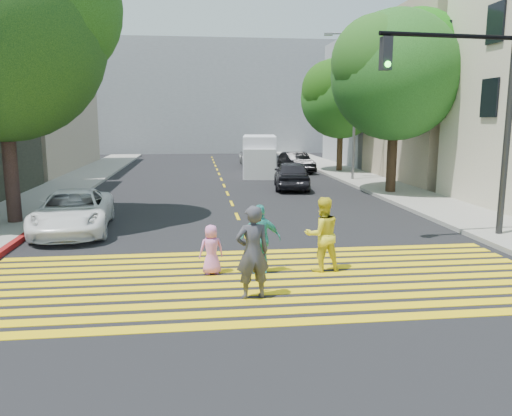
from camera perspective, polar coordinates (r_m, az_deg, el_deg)
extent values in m
plane|color=black|center=(10.52, 1.99, -10.43)|extent=(120.00, 120.00, 0.00)
cube|color=gray|center=(32.69, -19.16, 3.25)|extent=(3.00, 40.00, 0.15)
cube|color=gray|center=(26.93, 15.08, 2.09)|extent=(3.00, 60.00, 0.15)
cube|color=maroon|center=(17.01, -25.12, -3.10)|extent=(0.20, 8.00, 0.16)
cube|color=yellow|center=(9.42, 3.14, -12.94)|extent=(13.40, 0.35, 0.01)
cube|color=yellow|center=(9.92, 2.58, -11.70)|extent=(13.40, 0.35, 0.01)
cube|color=yellow|center=(10.43, 2.07, -10.59)|extent=(13.40, 0.35, 0.01)
cube|color=yellow|center=(10.94, 1.62, -9.58)|extent=(13.40, 0.35, 0.01)
cube|color=yellow|center=(11.45, 1.21, -8.65)|extent=(13.40, 0.35, 0.01)
cube|color=yellow|center=(11.97, 0.84, -7.81)|extent=(13.40, 0.35, 0.01)
cube|color=yellow|center=(12.49, 0.50, -7.04)|extent=(13.40, 0.35, 0.01)
cube|color=yellow|center=(13.01, 0.19, -6.33)|extent=(13.40, 0.35, 0.01)
cube|color=yellow|center=(13.53, -0.10, -5.67)|extent=(13.40, 0.35, 0.01)
cube|color=yellow|center=(14.06, -0.37, -5.06)|extent=(13.40, 0.35, 0.01)
cube|color=yellow|center=(16.23, -1.27, -2.99)|extent=(0.12, 1.40, 0.01)
cube|color=yellow|center=(19.15, -2.15, -0.96)|extent=(0.12, 1.40, 0.01)
cube|color=yellow|center=(22.09, -2.79, 0.54)|extent=(0.12, 1.40, 0.01)
cube|color=yellow|center=(25.05, -3.29, 1.68)|extent=(0.12, 1.40, 0.01)
cube|color=yellow|center=(28.02, -3.68, 2.58)|extent=(0.12, 1.40, 0.01)
cube|color=yellow|center=(30.99, -3.99, 3.30)|extent=(0.12, 1.40, 0.01)
cube|color=yellow|center=(33.97, -4.25, 3.90)|extent=(0.12, 1.40, 0.01)
cube|color=yellow|center=(36.95, -4.47, 4.41)|extent=(0.12, 1.40, 0.01)
cube|color=yellow|center=(39.93, -4.66, 4.84)|extent=(0.12, 1.40, 0.01)
cube|color=yellow|center=(42.92, -4.82, 5.20)|extent=(0.12, 1.40, 0.01)
cube|color=yellow|center=(45.90, -4.96, 5.52)|extent=(0.12, 1.40, 0.01)
cube|color=yellow|center=(48.89, -5.08, 5.81)|extent=(0.12, 1.40, 0.01)
cube|color=tan|center=(33.17, 23.54, 11.60)|extent=(10.00, 10.00, 10.00)
cube|color=gray|center=(43.05, 16.05, 11.52)|extent=(10.00, 10.00, 10.00)
cube|color=gray|center=(57.79, -5.47, 12.42)|extent=(30.00, 8.00, 12.00)
cylinder|color=black|center=(19.19, -26.18, 3.45)|extent=(0.50, 0.50, 3.60)
sphere|color=#173709|center=(19.30, -23.11, 20.48)|extent=(5.40, 5.40, 5.20)
cylinder|color=black|center=(25.40, 15.24, 5.14)|extent=(0.53, 0.53, 3.26)
sphere|color=#183511|center=(25.40, 15.68, 14.36)|extent=(6.71, 6.71, 6.13)
sphere|color=#11530F|center=(26.36, 17.88, 16.09)|extent=(5.04, 5.04, 4.60)
sphere|color=#215617|center=(24.78, 13.72, 15.98)|extent=(4.70, 4.70, 4.29)
cylinder|color=black|center=(35.23, 9.53, 6.37)|extent=(0.50, 0.50, 2.89)
sphere|color=#1F5018|center=(35.18, 9.71, 12.29)|extent=(6.77, 6.77, 5.50)
sphere|color=black|center=(36.05, 11.03, 13.51)|extent=(5.08, 5.08, 4.12)
sphere|color=#19400D|center=(34.55, 8.51, 13.28)|extent=(4.74, 4.74, 3.85)
imported|color=#3B3B42|center=(10.32, -0.41, -5.08)|extent=(0.79, 0.59, 1.97)
imported|color=yellow|center=(12.29, 7.57, -3.00)|extent=(0.98, 0.81, 1.84)
imported|color=pink|center=(12.06, -5.13, -4.74)|extent=(0.66, 0.50, 1.21)
imported|color=teal|center=(12.04, 0.52, -3.56)|extent=(0.99, 0.41, 1.68)
imported|color=white|center=(17.50, -20.14, -0.36)|extent=(2.71, 5.14, 1.38)
imported|color=black|center=(26.65, 4.09, 3.82)|extent=(2.37, 4.66, 1.52)
imported|color=#B2B2B2|center=(40.20, -0.32, 5.95)|extent=(2.18, 5.13, 1.48)
imported|color=black|center=(34.95, 4.60, 5.23)|extent=(2.06, 4.44, 1.41)
cube|color=white|center=(33.26, 0.40, 6.03)|extent=(2.69, 5.39, 2.59)
cube|color=silver|center=(31.02, 0.42, 5.06)|extent=(2.10, 1.47, 1.86)
cylinder|color=#272727|center=(31.50, -1.09, 4.09)|extent=(0.35, 0.75, 0.72)
cylinder|color=black|center=(31.50, 1.93, 4.09)|extent=(0.35, 0.75, 0.72)
cylinder|color=black|center=(35.20, -0.96, 4.74)|extent=(0.35, 0.75, 0.72)
cylinder|color=black|center=(35.21, 1.74, 4.73)|extent=(0.35, 0.75, 0.72)
cylinder|color=#282828|center=(17.07, 26.79, 7.51)|extent=(0.21, 0.21, 6.46)
cylinder|color=black|center=(15.99, 21.27, 17.88)|extent=(4.30, 0.49, 0.13)
cube|color=black|center=(14.98, 14.62, 16.72)|extent=(0.30, 0.30, 0.90)
sphere|color=#38FF34|center=(14.82, 14.83, 15.61)|extent=(0.19, 0.19, 0.17)
cylinder|color=slate|center=(30.23, 11.23, 11.21)|extent=(0.18, 0.18, 8.69)
cylinder|color=gray|center=(30.52, 9.80, 19.08)|extent=(1.73, 0.46, 0.12)
cube|color=gray|center=(30.45, 8.27, 19.05)|extent=(0.52, 0.30, 0.14)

